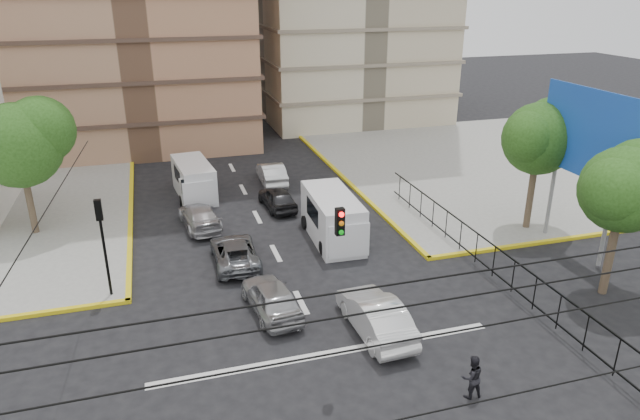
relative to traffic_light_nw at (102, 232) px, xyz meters
name	(u,v)px	position (x,y,z in m)	size (l,w,h in m)	color
ground	(338,374)	(7.80, -7.80, -3.11)	(160.00, 160.00, 0.00)	black
sidewalk_ne	(506,163)	(27.80, 12.20, -3.04)	(26.00, 26.00, 0.15)	gray
stop_line	(327,354)	(7.80, -6.60, -3.11)	(13.00, 0.40, 0.01)	silver
park_fence	(492,279)	(16.80, -3.30, -3.11)	(0.10, 22.50, 1.66)	black
billboard	(589,136)	(22.25, -1.80, 2.89)	(0.36, 6.20, 8.10)	slate
tree_park_a	(626,185)	(20.88, -5.79, 1.90)	(4.41, 3.60, 6.83)	#473828
tree_park_c	(540,135)	(21.89, 1.21, 2.22)	(4.65, 3.80, 7.25)	#473828
tree_tudor	(20,141)	(-4.10, 8.21, 2.11)	(5.39, 4.40, 7.43)	#473828
traffic_light_nw	(102,232)	(0.00, 0.00, 0.00)	(0.28, 0.22, 4.40)	black
traffic_light_hanging	(363,245)	(7.80, -9.84, 2.79)	(18.00, 9.12, 0.92)	black
van_right_lane	(334,220)	(11.07, 2.75, -1.90)	(2.35, 5.59, 2.49)	silver
van_left_lane	(194,181)	(4.64, 11.59, -2.02)	(2.48, 5.17, 2.25)	silver
car_silver_front_left	(271,297)	(6.44, -3.18, -2.40)	(1.69, 4.19, 1.43)	#A3A4A8
car_white_front_right	(376,315)	(10.01, -5.77, -2.35)	(1.61, 4.63, 1.52)	white
car_grey_mid_left	(235,252)	(5.66, 1.67, -2.49)	(2.07, 4.50, 1.25)	slate
car_silver_rear_left	(200,216)	(4.47, 6.67, -2.46)	(1.83, 4.50, 1.31)	#A9A9AD
car_darkgrey_mid_right	(277,198)	(9.25, 8.23, -2.44)	(1.58, 3.93, 1.34)	#242426
car_white_rear_right	(272,173)	(9.89, 12.88, -2.39)	(1.52, 4.37, 1.44)	silver
pedestrian_crosswalk	(472,377)	(11.63, -10.16, -2.33)	(0.76, 0.59, 1.56)	black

